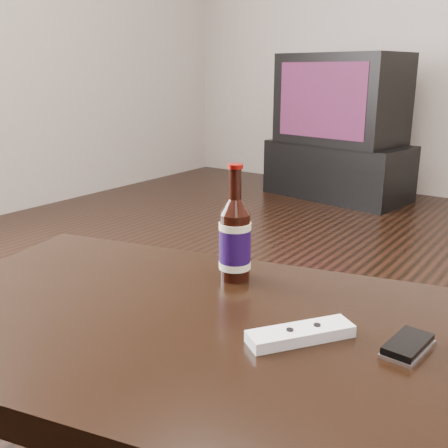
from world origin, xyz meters
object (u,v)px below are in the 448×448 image
Objects in this scene: remote at (301,334)px; beer_bottle at (235,240)px; tv_stand at (338,170)px; coffee_table at (199,347)px; phone at (408,346)px; tv at (342,99)px.

beer_bottle is at bearing -178.21° from remote.
beer_bottle is at bearing -62.39° from tv_stand.
phone reaches higher than coffee_table.
beer_bottle is 1.39× the size of remote.
coffee_table is 5.02× the size of beer_bottle.
beer_bottle reaches higher than coffee_table.
phone is (0.42, -0.09, -0.08)m from beer_bottle.
tv is 3.04m from remote.
remote is (-0.17, -0.07, 0.00)m from phone.
beer_bottle is at bearing 105.99° from coffee_table.
tv is 4.74× the size of remote.
phone is 0.60× the size of remote.
tv is 0.68× the size of coffee_table.
tv_stand is 2.81m from beer_bottle.
tv_stand is at bearing 108.55° from coffee_table.
coffee_table is at bearing -62.58° from tv.
tv_stand is 3.05m from phone.
tv reaches higher than coffee_table.
remote is at bearing -151.68° from phone.
coffee_table is at bearing -156.94° from phone.
tv_stand is 5.28× the size of remote.
coffee_table is (0.96, -2.85, 0.19)m from tv_stand.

